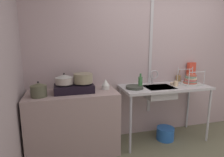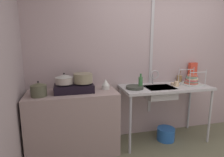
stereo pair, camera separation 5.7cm
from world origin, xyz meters
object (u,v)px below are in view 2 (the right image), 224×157
sink_basin (159,92)px  cup_by_rack (176,84)px  frying_pan (135,87)px  bottle_by_sink (141,82)px  stove (74,88)px  faucet (154,75)px  cereal_box (192,72)px  pot_on_left_burner (64,79)px  small_bowl_on_drainboard (175,84)px  pot_beside_stove (39,89)px  percolator (106,84)px  bucket_on_floor (166,134)px  pot_on_right_burner (83,78)px  dish_rack (192,80)px  utensil_jar (179,79)px

sink_basin → cup_by_rack: size_ratio=5.76×
frying_pan → bottle_by_sink: bottle_by_sink is taller
stove → frying_pan: stove is taller
faucet → cereal_box: 0.82m
pot_on_left_burner → faucet: bearing=4.7°
small_bowl_on_drainboard → cup_by_rack: bearing=-108.3°
frying_pan → bottle_by_sink: 0.12m
pot_beside_stove → bottle_by_sink: (1.46, 0.09, 0.00)m
percolator → bucket_on_floor: size_ratio=0.52×
cereal_box → small_bowl_on_drainboard: bearing=-163.1°
pot_on_left_burner → pot_beside_stove: pot_on_left_burner is taller
pot_on_right_burner → pot_beside_stove: bearing=-169.7°
cup_by_rack → percolator: bearing=175.2°
frying_pan → cup_by_rack: bearing=-1.4°
pot_on_right_burner → bottle_by_sink: 0.87m
cereal_box → faucet: bearing=-178.5°
small_bowl_on_drainboard → bucket_on_floor: small_bowl_on_drainboard is taller
stove → faucet: 1.30m
dish_rack → bucket_on_floor: (-0.45, -0.05, -0.88)m
sink_basin → utensil_jar: 0.62m
stove → dish_rack: bearing=0.4°
pot_on_right_burner → cup_by_rack: pot_on_right_burner is taller
pot_on_right_burner → pot_beside_stove: 0.61m
small_bowl_on_drainboard → sink_basin: bearing=-167.2°
percolator → pot_beside_stove: bearing=-170.4°
pot_beside_stove → small_bowl_on_drainboard: 2.09m
frying_pan → utensil_jar: size_ratio=1.25×
cup_by_rack → bucket_on_floor: bearing=177.5°
small_bowl_on_drainboard → utensil_jar: utensil_jar is taller
stove → pot_on_right_burner: 0.19m
utensil_jar → pot_on_left_burner: bearing=-173.0°
utensil_jar → cereal_box: bearing=2.7°
stove → sink_basin: stove is taller
small_bowl_on_drainboard → cereal_box: bearing=25.0°
pot_on_right_burner → cereal_box: bearing=7.3°
pot_on_left_burner → pot_on_right_burner: (0.26, 0.00, 0.00)m
small_bowl_on_drainboard → frying_pan: bearing=-175.3°
faucet → bucket_on_floor: (0.18, -0.16, -0.98)m
faucet → dish_rack: (0.63, -0.10, -0.09)m
frying_pan → small_bowl_on_drainboard: size_ratio=1.97×
small_bowl_on_drainboard → cereal_box: cereal_box is taller
sink_basin → faucet: (-0.02, 0.16, 0.24)m
stove → percolator: (0.47, 0.05, 0.02)m
cup_by_rack → pot_on_left_burner: bearing=178.5°
faucet → pot_on_right_burner: bearing=-174.2°
percolator → small_bowl_on_drainboard: bearing=-0.9°
small_bowl_on_drainboard → pot_beside_stove: bearing=-176.2°
stove → sink_basin: 1.32m
pot_on_right_burner → frying_pan: size_ratio=1.01×
percolator → dish_rack: 1.45m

